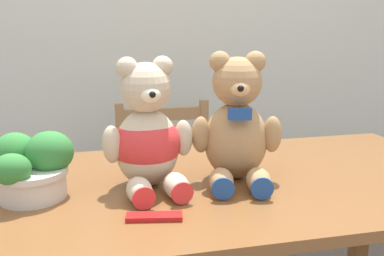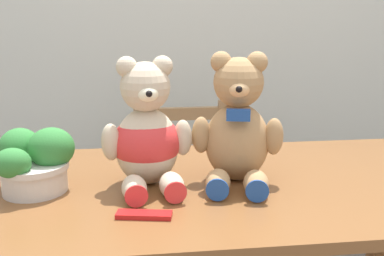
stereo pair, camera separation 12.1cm
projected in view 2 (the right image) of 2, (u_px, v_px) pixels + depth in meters
wall_back at (187, 6)px, 2.31m from camera, size 8.00×0.04×2.60m
dining_table at (233, 215)px, 1.27m from camera, size 1.47×0.76×0.77m
wooden_chair_behind at (184, 191)px, 2.03m from camera, size 0.45×0.40×0.84m
teddy_bear_left at (147, 135)px, 1.19m from camera, size 0.26×0.27×0.36m
teddy_bear_right at (237, 127)px, 1.21m from camera, size 0.26×0.28×0.37m
potted_plant at (34, 161)px, 1.16m from camera, size 0.21×0.20×0.17m
chocolate_bar at (144, 215)px, 1.02m from camera, size 0.14×0.06×0.01m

